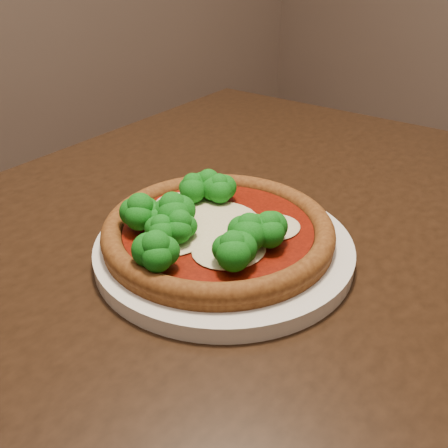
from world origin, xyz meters
TOP-DOWN VIEW (x-y plane):
  - dining_table at (0.07, -0.12)m, footprint 1.27×1.09m
  - plate at (0.04, -0.14)m, footprint 0.29×0.29m
  - pizza at (0.03, -0.13)m, footprint 0.26×0.26m

SIDE VIEW (x-z plane):
  - dining_table at x=0.07m, z-range 0.27..1.02m
  - plate at x=0.04m, z-range 0.75..0.77m
  - pizza at x=0.03m, z-range 0.76..0.82m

